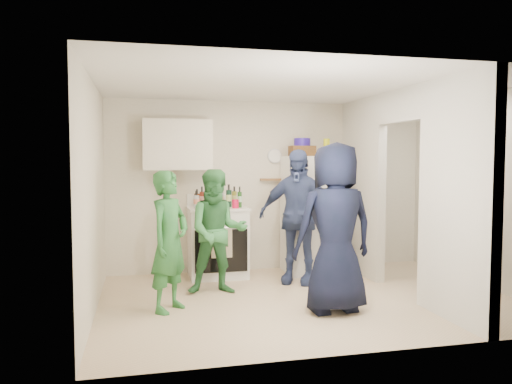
{
  "coord_description": "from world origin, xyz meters",
  "views": [
    {
      "loc": [
        -1.9,
        -5.53,
        1.65
      ],
      "look_at": [
        -0.53,
        0.4,
        1.25
      ],
      "focal_mm": 35.0,
      "sensor_mm": 36.0,
      "label": 1
    }
  ],
  "objects_px": {
    "blue_bowl": "(302,142)",
    "person_denim": "(297,216)",
    "wicker_basket": "(302,151)",
    "person_navy": "(335,228)",
    "stove": "(217,242)",
    "person_nook": "(446,221)",
    "person_green_center": "(218,232)",
    "person_green_left": "(169,241)",
    "fridge": "(309,214)",
    "yellow_cup_stack_top": "(327,147)"
  },
  "relations": [
    {
      "from": "blue_bowl",
      "to": "person_denim",
      "type": "bearing_deg",
      "value": -113.5
    },
    {
      "from": "wicker_basket",
      "to": "person_navy",
      "type": "relative_size",
      "value": 0.19
    },
    {
      "from": "person_denim",
      "to": "person_navy",
      "type": "distance_m",
      "value": 1.32
    },
    {
      "from": "stove",
      "to": "person_nook",
      "type": "xyz_separation_m",
      "value": [
        2.81,
        -1.2,
        0.36
      ]
    },
    {
      "from": "person_denim",
      "to": "person_green_center",
      "type": "bearing_deg",
      "value": -134.55
    },
    {
      "from": "person_green_left",
      "to": "person_denim",
      "type": "bearing_deg",
      "value": -24.66
    },
    {
      "from": "fridge",
      "to": "wicker_basket",
      "type": "distance_m",
      "value": 0.93
    },
    {
      "from": "stove",
      "to": "person_denim",
      "type": "xyz_separation_m",
      "value": [
        0.98,
        -0.59,
        0.4
      ]
    },
    {
      "from": "stove",
      "to": "blue_bowl",
      "type": "bearing_deg",
      "value": 0.92
    },
    {
      "from": "person_green_center",
      "to": "person_nook",
      "type": "bearing_deg",
      "value": -0.51
    },
    {
      "from": "blue_bowl",
      "to": "person_nook",
      "type": "bearing_deg",
      "value": -37.86
    },
    {
      "from": "yellow_cup_stack_top",
      "to": "person_green_left",
      "type": "bearing_deg",
      "value": -149.97
    },
    {
      "from": "person_navy",
      "to": "yellow_cup_stack_top",
      "type": "bearing_deg",
      "value": -111.99
    },
    {
      "from": "stove",
      "to": "blue_bowl",
      "type": "xyz_separation_m",
      "value": [
        1.25,
        0.02,
        1.41
      ]
    },
    {
      "from": "stove",
      "to": "wicker_basket",
      "type": "bearing_deg",
      "value": 0.92
    },
    {
      "from": "stove",
      "to": "person_denim",
      "type": "bearing_deg",
      "value": -31.12
    },
    {
      "from": "fridge",
      "to": "yellow_cup_stack_top",
      "type": "relative_size",
      "value": 6.78
    },
    {
      "from": "blue_bowl",
      "to": "stove",
      "type": "bearing_deg",
      "value": -179.08
    },
    {
      "from": "stove",
      "to": "fridge",
      "type": "height_order",
      "value": "fridge"
    },
    {
      "from": "stove",
      "to": "person_nook",
      "type": "bearing_deg",
      "value": -23.05
    },
    {
      "from": "yellow_cup_stack_top",
      "to": "person_nook",
      "type": "bearing_deg",
      "value": -40.58
    },
    {
      "from": "wicker_basket",
      "to": "person_navy",
      "type": "distance_m",
      "value": 2.13
    },
    {
      "from": "blue_bowl",
      "to": "person_green_left",
      "type": "relative_size",
      "value": 0.16
    },
    {
      "from": "person_green_left",
      "to": "person_green_center",
      "type": "bearing_deg",
      "value": -8.1
    },
    {
      "from": "fridge",
      "to": "person_navy",
      "type": "relative_size",
      "value": 0.92
    },
    {
      "from": "person_navy",
      "to": "person_nook",
      "type": "bearing_deg",
      "value": -162.6
    },
    {
      "from": "stove",
      "to": "fridge",
      "type": "relative_size",
      "value": 0.58
    },
    {
      "from": "person_green_left",
      "to": "person_nook",
      "type": "xyz_separation_m",
      "value": [
        3.56,
        0.27,
        0.09
      ]
    },
    {
      "from": "person_green_center",
      "to": "person_navy",
      "type": "xyz_separation_m",
      "value": [
        1.12,
        -1.02,
        0.15
      ]
    },
    {
      "from": "wicker_basket",
      "to": "fridge",
      "type": "bearing_deg",
      "value": -26.57
    },
    {
      "from": "person_nook",
      "to": "person_denim",
      "type": "bearing_deg",
      "value": -108.43
    },
    {
      "from": "fridge",
      "to": "blue_bowl",
      "type": "bearing_deg",
      "value": 153.43
    },
    {
      "from": "stove",
      "to": "person_nook",
      "type": "relative_size",
      "value": 0.58
    },
    {
      "from": "fridge",
      "to": "person_green_left",
      "type": "relative_size",
      "value": 1.11
    },
    {
      "from": "fridge",
      "to": "person_green_left",
      "type": "height_order",
      "value": "fridge"
    },
    {
      "from": "person_green_center",
      "to": "person_denim",
      "type": "relative_size",
      "value": 0.86
    },
    {
      "from": "person_green_left",
      "to": "wicker_basket",
      "type": "bearing_deg",
      "value": -14.8
    },
    {
      "from": "blue_bowl",
      "to": "yellow_cup_stack_top",
      "type": "height_order",
      "value": "blue_bowl"
    },
    {
      "from": "blue_bowl",
      "to": "person_navy",
      "type": "height_order",
      "value": "blue_bowl"
    },
    {
      "from": "yellow_cup_stack_top",
      "to": "person_denim",
      "type": "height_order",
      "value": "yellow_cup_stack_top"
    },
    {
      "from": "person_green_left",
      "to": "fridge",
      "type": "bearing_deg",
      "value": -17.05
    },
    {
      "from": "stove",
      "to": "person_navy",
      "type": "xyz_separation_m",
      "value": [
        0.99,
        -1.91,
        0.43
      ]
    },
    {
      "from": "wicker_basket",
      "to": "blue_bowl",
      "type": "relative_size",
      "value": 1.46
    },
    {
      "from": "yellow_cup_stack_top",
      "to": "person_green_left",
      "type": "xyz_separation_m",
      "value": [
        -2.31,
        -1.34,
        -1.05
      ]
    },
    {
      "from": "stove",
      "to": "person_green_left",
      "type": "bearing_deg",
      "value": -116.97
    },
    {
      "from": "yellow_cup_stack_top",
      "to": "person_navy",
      "type": "height_order",
      "value": "yellow_cup_stack_top"
    },
    {
      "from": "person_green_left",
      "to": "person_nook",
      "type": "relative_size",
      "value": 0.9
    },
    {
      "from": "blue_bowl",
      "to": "person_denim",
      "type": "xyz_separation_m",
      "value": [
        -0.27,
        -0.61,
        -1.01
      ]
    },
    {
      "from": "blue_bowl",
      "to": "person_navy",
      "type": "relative_size",
      "value": 0.13
    },
    {
      "from": "yellow_cup_stack_top",
      "to": "stove",
      "type": "bearing_deg",
      "value": 175.26
    }
  ]
}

